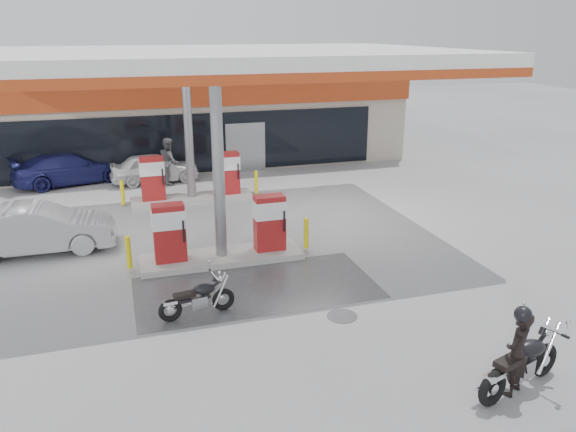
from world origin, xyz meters
The scene contains 14 objects.
ground centered at (0.00, 0.00, 0.00)m, with size 90.00×90.00×0.00m, color gray.
wet_patch centered at (0.50, 0.00, 0.00)m, with size 6.00×3.00×0.00m, color #4C4C4F.
drain_cover centered at (2.00, -2.00, 0.00)m, with size 0.70×0.70×0.01m, color #38383A.
store_building centered at (0.01, 15.94, 2.01)m, with size 22.00×8.22×4.00m.
canopy centered at (0.00, 5.00, 5.27)m, with size 16.00×10.02×5.51m.
pump_island_near centered at (0.00, 2.00, 0.71)m, with size 5.14×1.30×1.78m.
pump_island_far centered at (0.00, 8.00, 0.71)m, with size 5.14×1.30×1.78m.
main_motorcycle centered at (4.02, -5.45, 0.50)m, with size 2.16×0.98×1.14m.
biker_main centered at (3.83, -5.51, 0.81)m, with size 0.59×0.39×1.62m, color black.
parked_motorcycle centered at (-1.10, -0.99, 0.40)m, with size 1.78×0.68×0.91m.
sedan_white centered at (-1.10, 11.20, 0.62)m, with size 1.47×3.66×1.25m, color silver.
attendant centered at (-0.52, 10.80, 0.96)m, with size 0.94×0.73×1.93m, color #56575B.
hatchback_silver centered at (-4.95, 4.20, 0.71)m, with size 1.50×4.29×1.41m, color #A3A4AB.
parked_car_left centered at (-4.50, 12.00, 0.66)m, with size 1.86×4.58×1.33m, color navy.
Camera 1 is at (-2.52, -12.48, 6.21)m, focal length 35.00 mm.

